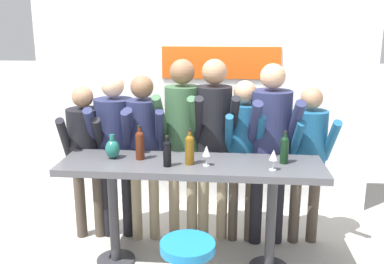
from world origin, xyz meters
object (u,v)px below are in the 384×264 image
at_px(person_far_right, 270,136).
at_px(wine_glass_0, 273,156).
at_px(wine_bottle_1, 167,152).
at_px(person_rightmost, 308,150).
at_px(wine_bottle_0, 285,149).
at_px(person_far_left, 86,147).
at_px(wine_bottle_2, 190,148).
at_px(person_center, 182,130).
at_px(person_left, 115,140).
at_px(person_center_right, 214,130).
at_px(person_center_left, 144,140).
at_px(person_right, 243,143).
at_px(tasting_table, 191,179).
at_px(wine_glass_1, 207,152).
at_px(wine_bottle_3, 140,144).
at_px(decorative_vase, 113,149).

bearing_deg(person_far_right, wine_glass_0, -98.55).
relative_size(wine_bottle_1, wine_glass_0, 1.52).
bearing_deg(person_rightmost, wine_bottle_0, -127.34).
bearing_deg(wine_glass_0, person_far_left, 161.71).
bearing_deg(wine_bottle_2, person_far_left, 155.18).
height_order(person_center, wine_bottle_0, person_center).
bearing_deg(person_left, wine_bottle_2, -39.55).
distance_m(person_center_right, wine_glass_0, 0.83).
relative_size(person_center_left, person_right, 1.03).
bearing_deg(wine_glass_0, tasting_table, 168.87).
relative_size(wine_bottle_1, wine_glass_1, 1.52).
xyz_separation_m(person_far_right, wine_bottle_0, (0.08, -0.44, 0.01)).
distance_m(person_far_left, person_left, 0.30).
bearing_deg(person_far_left, person_left, 0.36).
bearing_deg(person_center, tasting_table, -68.55).
relative_size(person_rightmost, wine_bottle_3, 5.15).
height_order(wine_bottle_3, wine_glass_0, wine_bottle_3).
bearing_deg(person_right, person_far_left, -178.72).
bearing_deg(person_left, decorative_vase, -82.43).
bearing_deg(person_center_right, person_far_right, -10.51).
distance_m(wine_bottle_1, wine_bottle_2, 0.20).
bearing_deg(wine_bottle_3, person_center, 55.72).
height_order(person_center_right, person_far_right, person_center_right).
height_order(person_center, wine_bottle_3, person_center).
bearing_deg(wine_bottle_2, person_center_left, 134.94).
bearing_deg(person_center_left, person_far_right, -9.54).
relative_size(person_left, wine_glass_1, 9.61).
relative_size(wine_bottle_2, wine_bottle_3, 1.00).
height_order(wine_bottle_0, wine_bottle_3, wine_bottle_3).
xyz_separation_m(person_left, person_right, (1.28, 0.01, -0.01)).
xyz_separation_m(tasting_table, person_center_right, (0.18, 0.52, 0.32)).
relative_size(person_rightmost, wine_glass_0, 9.02).
relative_size(person_right, wine_glass_1, 9.37).
height_order(person_center_right, wine_bottle_3, person_center_right).
height_order(person_right, wine_bottle_0, person_right).
height_order(wine_bottle_0, wine_bottle_1, wine_bottle_0).
distance_m(person_left, wine_glass_1, 1.11).
height_order(person_far_left, wine_bottle_1, person_far_left).
distance_m(tasting_table, person_center_right, 0.63).
relative_size(person_left, person_center_right, 0.92).
bearing_deg(wine_bottle_2, wine_glass_1, -9.54).
distance_m(person_rightmost, wine_glass_1, 1.14).
bearing_deg(decorative_vase, person_far_left, 134.14).
xyz_separation_m(person_far_left, person_right, (1.57, 0.05, 0.06)).
relative_size(person_center_right, wine_bottle_3, 5.99).
height_order(person_left, person_center_left, same).
xyz_separation_m(person_right, person_rightmost, (0.63, 0.03, -0.05)).
bearing_deg(person_right, decorative_vase, -159.54).
bearing_deg(person_rightmost, wine_glass_1, -153.79).
bearing_deg(decorative_vase, wine_bottle_3, -1.48).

